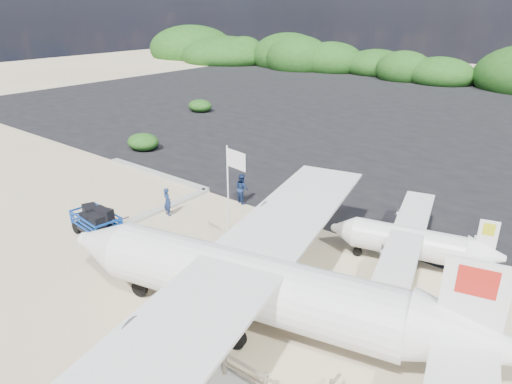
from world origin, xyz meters
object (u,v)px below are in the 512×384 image
Objects in this scene: baggage_cart at (98,236)px; aircraft_small at (326,97)px; crew_c at (271,254)px; signboard at (291,321)px; crew_b at (242,188)px; flagpole at (230,267)px; crew_a at (167,202)px.

aircraft_small is (-9.31, 36.86, 0.00)m from baggage_cart.
crew_c reaches higher than baggage_cart.
signboard is 3.17m from crew_c.
crew_b is 7.37m from crew_c.
crew_c reaches higher than crew_b.
flagpole is 0.74× the size of aircraft_small.
flagpole is at bearing 145.81° from crew_b.
crew_c is (8.37, 2.46, 0.91)m from baggage_cart.
crew_c is (1.67, 0.64, 0.91)m from flagpole.
crew_b reaches higher than crew_a.
signboard is (10.70, 0.51, 0.00)m from baggage_cart.
signboard is at bearing -18.15° from flagpole.
crew_b is at bearing 125.84° from flagpole.
signboard is 41.49m from aircraft_small.
aircraft_small is at bearing 114.56° from flagpole.
flagpole is 3.15× the size of crew_b.
baggage_cart is 3.80m from crew_a.
flagpole is at bearing 100.98° from aircraft_small.
crew_b is 0.92× the size of crew_c.
signboard is at bearing 176.56° from crew_a.
baggage_cart reaches higher than signboard.
flagpole is 38.52m from aircraft_small.
flagpole is (6.70, 1.82, 0.00)m from baggage_cart.
crew_a is (-9.87, 3.12, 0.75)m from signboard.
flagpole reaches higher than crew_b.
signboard is (4.00, -1.31, 0.00)m from flagpole.
signboard is 10.44m from crew_b.
baggage_cart is 0.52× the size of flagpole.
aircraft_small reaches higher than signboard.
crew_a is (0.83, 3.63, 0.75)m from baggage_cart.
aircraft_small is at bearing -76.37° from crew_c.
crew_a is at bearing 162.91° from flagpole.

